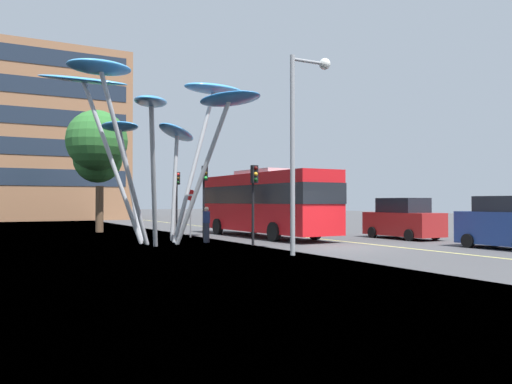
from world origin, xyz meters
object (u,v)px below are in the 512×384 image
(red_bus, at_px, (264,200))
(car_parked_mid, at_px, (403,220))
(traffic_light_island_mid, at_px, (177,189))
(pedestrian, at_px, (206,225))
(traffic_light_kerb_near, at_px, (254,187))
(car_parked_near, at_px, (507,224))
(street_lamp, at_px, (302,126))
(leaf_sculpture, at_px, (157,109))
(traffic_light_kerb_far, at_px, (204,186))
(no_entry_sign, at_px, (191,206))

(red_bus, xyz_separation_m, car_parked_mid, (5.84, -4.72, -1.04))
(traffic_light_island_mid, relative_size, pedestrian, 2.24)
(traffic_light_kerb_near, distance_m, traffic_light_island_mid, 11.14)
(car_parked_near, distance_m, car_parked_mid, 6.65)
(red_bus, relative_size, street_lamp, 1.50)
(leaf_sculpture, relative_size, car_parked_near, 2.85)
(traffic_light_kerb_near, distance_m, pedestrian, 3.45)
(car_parked_near, height_order, pedestrian, car_parked_near)
(traffic_light_kerb_far, relative_size, no_entry_sign, 1.49)
(traffic_light_kerb_near, xyz_separation_m, pedestrian, (-1.15, 2.74, -1.75))
(car_parked_mid, bearing_deg, leaf_sculpture, 166.45)
(traffic_light_island_mid, height_order, car_parked_near, traffic_light_island_mid)
(car_parked_mid, bearing_deg, no_entry_sign, 146.04)
(car_parked_near, xyz_separation_m, street_lamp, (-8.79, 2.13, 3.76))
(no_entry_sign, bearing_deg, traffic_light_kerb_far, -66.28)
(car_parked_near, relative_size, street_lamp, 0.53)
(pedestrian, bearing_deg, traffic_light_kerb_near, -67.23)
(traffic_light_kerb_near, height_order, no_entry_sign, traffic_light_kerb_near)
(traffic_light_kerb_far, bearing_deg, red_bus, -13.15)
(traffic_light_island_mid, xyz_separation_m, car_parked_near, (8.09, -17.66, -1.75))
(red_bus, height_order, no_entry_sign, red_bus)
(car_parked_near, xyz_separation_m, pedestrian, (-9.61, 9.27, -0.18))
(street_lamp, distance_m, no_entry_sign, 11.35)
(traffic_light_kerb_far, distance_m, pedestrian, 3.62)
(traffic_light_island_mid, relative_size, car_parked_mid, 0.87)
(traffic_light_kerb_near, relative_size, no_entry_sign, 1.37)
(red_bus, bearing_deg, car_parked_mid, -38.94)
(traffic_light_kerb_near, bearing_deg, traffic_light_island_mid, 88.10)
(red_bus, distance_m, traffic_light_kerb_near, 5.83)
(leaf_sculpture, xyz_separation_m, traffic_light_island_mid, (3.90, 8.00, -3.57))
(red_bus, xyz_separation_m, leaf_sculpture, (-6.77, -1.68, 4.32))
(leaf_sculpture, distance_m, traffic_light_kerb_near, 6.02)
(car_parked_near, bearing_deg, no_entry_sign, 124.42)
(traffic_light_island_mid, distance_m, no_entry_sign, 4.79)
(car_parked_mid, bearing_deg, pedestrian, 165.48)
(traffic_light_kerb_near, relative_size, pedestrian, 2.09)
(red_bus, xyz_separation_m, traffic_light_kerb_near, (-3.24, -4.81, 0.57))
(no_entry_sign, bearing_deg, traffic_light_island_mid, 79.37)
(traffic_light_kerb_near, relative_size, car_parked_near, 0.92)
(car_parked_mid, height_order, street_lamp, street_lamp)
(street_lamp, bearing_deg, traffic_light_island_mid, 87.42)
(red_bus, height_order, car_parked_near, red_bus)
(traffic_light_island_mid, distance_m, street_lamp, 15.67)
(car_parked_mid, xyz_separation_m, street_lamp, (-9.41, -4.49, 3.79))
(traffic_light_kerb_near, xyz_separation_m, car_parked_near, (8.46, -6.53, -1.58))
(leaf_sculpture, relative_size, pedestrian, 6.48)
(red_bus, relative_size, no_entry_sign, 4.24)
(red_bus, xyz_separation_m, pedestrian, (-4.39, -2.07, -1.18))
(traffic_light_kerb_near, relative_size, car_parked_mid, 0.81)
(red_bus, height_order, street_lamp, street_lamp)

